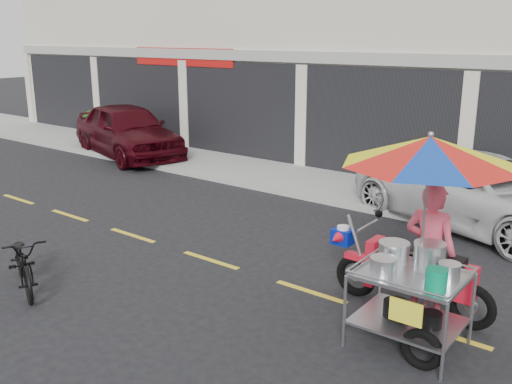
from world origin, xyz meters
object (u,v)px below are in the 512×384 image
Objects in this scene: maroon_sedan at (127,130)px; food_vendor_rig at (425,208)px; white_pickup at (482,192)px; near_bicycle at (23,262)px.

maroon_sedan is 12.44m from food_vendor_rig.
white_pickup is 3.06× the size of near_bicycle.
white_pickup is 4.89m from food_vendor_rig.
near_bicycle is (6.31, -7.23, -0.39)m from maroon_sedan.
maroon_sedan reaches higher than white_pickup.
near_bicycle is 5.74m from food_vendor_rig.
near_bicycle is at bearing -156.20° from food_vendor_rig.
maroon_sedan is at bearing 107.78° from white_pickup.
white_pickup is at bearing -74.22° from maroon_sedan.
white_pickup is 8.36m from near_bicycle.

